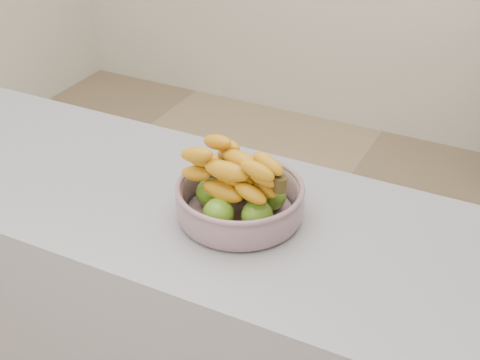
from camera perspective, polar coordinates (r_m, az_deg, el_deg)
The scene contains 2 objects.
counter at distance 1.93m, azimuth -6.60°, elevation -12.25°, with size 2.00×0.60×0.90m, color gray.
fruit_bowl at distance 1.51m, azimuth -0.04°, elevation -1.39°, with size 0.29×0.29×0.17m.
Camera 1 is at (0.82, -1.41, 1.79)m, focal length 50.00 mm.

